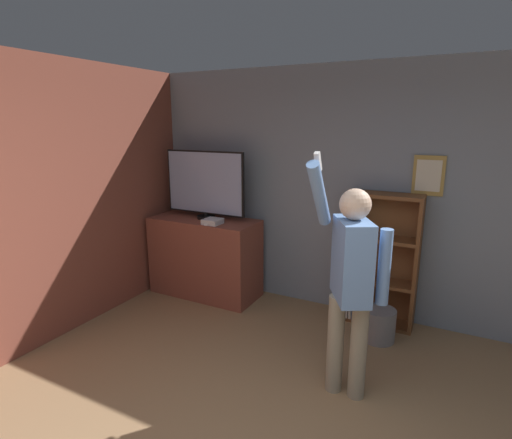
# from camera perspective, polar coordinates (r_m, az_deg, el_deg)

# --- Properties ---
(wall_back) EXTENTS (7.17, 0.09, 2.70)m
(wall_back) POSITION_cam_1_polar(r_m,az_deg,el_deg) (4.41, 16.07, 3.45)
(wall_back) COLOR gray
(wall_back) RESTS_ON ground_plane
(wall_side_brick) EXTENTS (0.06, 4.61, 2.70)m
(wall_side_brick) POSITION_cam_1_polar(r_m,az_deg,el_deg) (4.47, -23.95, 2.92)
(wall_side_brick) COLOR brown
(wall_side_brick) RESTS_ON ground_plane
(tv_ledge) EXTENTS (1.32, 0.57, 0.96)m
(tv_ledge) POSITION_cam_1_polar(r_m,az_deg,el_deg) (4.98, -7.27, -5.30)
(tv_ledge) COLOR brown
(tv_ledge) RESTS_ON ground_plane
(television) EXTENTS (1.05, 0.22, 0.81)m
(television) POSITION_cam_1_polar(r_m,az_deg,el_deg) (4.81, -7.30, 5.05)
(television) COLOR black
(television) RESTS_ON tv_ledge
(game_console) EXTENTS (0.19, 0.20, 0.06)m
(game_console) POSITION_cam_1_polar(r_m,az_deg,el_deg) (4.59, -6.22, -0.28)
(game_console) COLOR silver
(game_console) RESTS_ON tv_ledge
(remote_loose) EXTENTS (0.05, 0.14, 0.02)m
(remote_loose) POSITION_cam_1_polar(r_m,az_deg,el_deg) (4.58, -6.80, -0.57)
(remote_loose) COLOR white
(remote_loose) RESTS_ON tv_ledge
(bookshelf) EXTENTS (0.75, 0.28, 1.41)m
(bookshelf) POSITION_cam_1_polar(r_m,az_deg,el_deg) (4.39, 16.24, -5.78)
(bookshelf) COLOR brown
(bookshelf) RESTS_ON ground_plane
(person) EXTENTS (0.55, 0.54, 1.91)m
(person) POSITION_cam_1_polar(r_m,az_deg,el_deg) (3.06, 13.38, -7.80)
(person) COLOR gray
(person) RESTS_ON ground_plane
(waste_bin) EXTENTS (0.31, 0.31, 0.32)m
(waste_bin) POSITION_cam_1_polar(r_m,az_deg,el_deg) (4.23, 17.16, -14.15)
(waste_bin) COLOR gray
(waste_bin) RESTS_ON ground_plane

